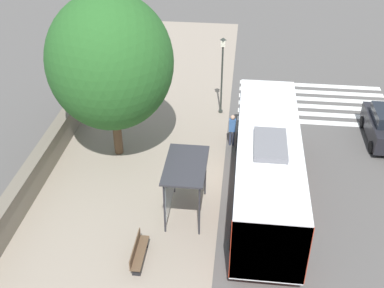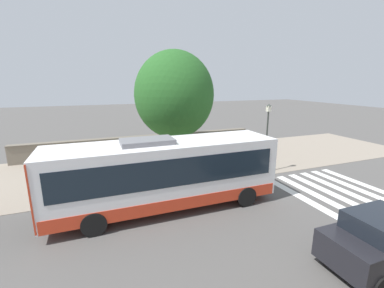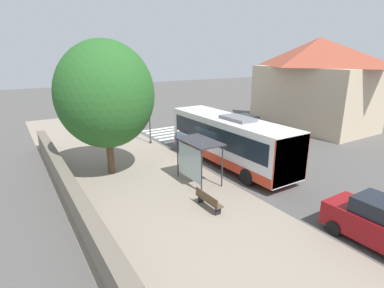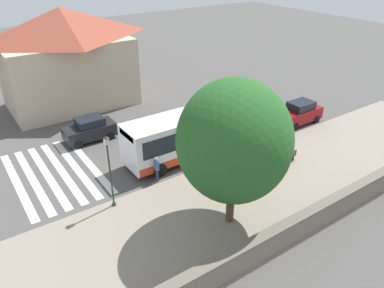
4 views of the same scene
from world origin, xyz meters
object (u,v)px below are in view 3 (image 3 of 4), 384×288
object	(u,v)px
pedestrian	(178,139)
shade_tree	(105,95)
street_lamp_near	(149,112)
parked_car_far_lane	(245,125)
bus_shelter	(197,148)
bench	(208,200)
bus	(229,139)
parked_car_behind_bus	(380,224)

from	to	relation	value
pedestrian	shade_tree	world-z (taller)	shade_tree
street_lamp_near	parked_car_far_lane	world-z (taller)	street_lamp_near
bus_shelter	bench	world-z (taller)	bus_shelter
bench	bus	bearing A→B (deg)	42.46
bus	street_lamp_near	xyz separation A→B (m)	(-2.44, 7.56, 0.91)
bus	bus_shelter	xyz separation A→B (m)	(-3.52, -1.39, 0.31)
bus	pedestrian	world-z (taller)	bus
bus	street_lamp_near	distance (m)	7.99
parked_car_behind_bus	parked_car_far_lane	size ratio (longest dim) A/B	1.03
parked_car_behind_bus	bus_shelter	bearing A→B (deg)	107.26
bus_shelter	street_lamp_near	bearing A→B (deg)	83.08
bench	shade_tree	size ratio (longest dim) A/B	0.22
bench	parked_car_behind_bus	distance (m)	7.25
bus_shelter	bench	bearing A→B (deg)	-113.25
street_lamp_near	shade_tree	size ratio (longest dim) A/B	0.56
shade_tree	pedestrian	bearing A→B (deg)	13.46
bus	parked_car_behind_bus	xyz separation A→B (m)	(-0.73, -10.37, -0.88)
pedestrian	parked_car_far_lane	world-z (taller)	parked_car_far_lane
pedestrian	street_lamp_near	bearing A→B (deg)	103.19
pedestrian	shade_tree	size ratio (longest dim) A/B	0.22
bus_shelter	pedestrian	bearing A→B (deg)	71.26
street_lamp_near	parked_car_far_lane	xyz separation A→B (m)	(8.88, -2.01, -1.82)
bus_shelter	street_lamp_near	world-z (taller)	street_lamp_near
street_lamp_near	parked_car_far_lane	distance (m)	9.28
bench	street_lamp_near	bearing A→B (deg)	78.73
parked_car_far_lane	pedestrian	bearing A→B (deg)	-170.25
bench	pedestrian	bearing A→B (deg)	69.64
bench	shade_tree	world-z (taller)	shade_tree
pedestrian	street_lamp_near	distance (m)	3.86
bench	parked_car_far_lane	distance (m)	15.04
bus_shelter	shade_tree	size ratio (longest dim) A/B	0.35
bus_shelter	street_lamp_near	xyz separation A→B (m)	(1.08, 8.94, 0.61)
shade_tree	parked_car_far_lane	bearing A→B (deg)	11.30
bus_shelter	shade_tree	bearing A→B (deg)	132.64
street_lamp_near	shade_tree	world-z (taller)	shade_tree
bus	street_lamp_near	world-z (taller)	street_lamp_near
bus	parked_car_behind_bus	bearing A→B (deg)	-94.01
shade_tree	parked_car_behind_bus	xyz separation A→B (m)	(6.64, -13.16, -4.08)
shade_tree	parked_car_behind_bus	world-z (taller)	shade_tree
pedestrian	shade_tree	bearing A→B (deg)	-166.54
street_lamp_near	bench	bearing A→B (deg)	-101.27
pedestrian	bench	bearing A→B (deg)	-110.36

